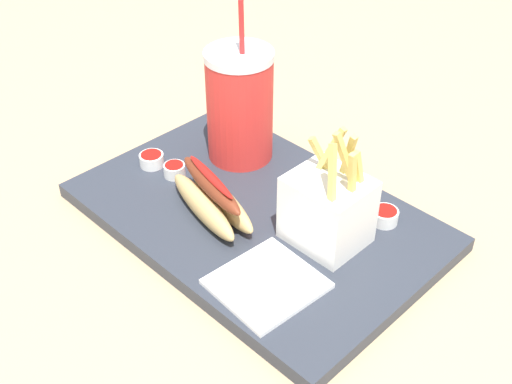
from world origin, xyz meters
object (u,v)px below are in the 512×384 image
object	(u,v)px
hot_dog_1	(212,198)
fries_basket	(328,209)
ketchup_cup_2	(152,159)
soda_cup	(240,105)
ketchup_cup_3	(174,169)
napkin_stack	(267,284)
ketchup_cup_1	(385,215)

from	to	relation	value
hot_dog_1	fries_basket	bearing A→B (deg)	26.28
fries_basket	ketchup_cup_2	size ratio (longest dim) A/B	4.56
soda_cup	hot_dog_1	size ratio (longest dim) A/B	1.46
soda_cup	fries_basket	bearing A→B (deg)	-14.56
ketchup_cup_3	napkin_stack	xyz separation A→B (m)	(0.24, -0.06, -0.01)
fries_basket	hot_dog_1	xyz separation A→B (m)	(-0.14, -0.07, -0.02)
soda_cup	fries_basket	distance (m)	0.22
ketchup_cup_2	ketchup_cup_1	bearing A→B (deg)	22.95
soda_cup	ketchup_cup_2	bearing A→B (deg)	-122.69
fries_basket	ketchup_cup_1	world-z (taller)	fries_basket
ketchup_cup_2	ketchup_cup_3	xyz separation A→B (m)	(0.04, 0.01, -0.00)
ketchup_cup_3	napkin_stack	world-z (taller)	ketchup_cup_3
soda_cup	ketchup_cup_1	world-z (taller)	soda_cup
hot_dog_1	ketchup_cup_2	size ratio (longest dim) A/B	4.65
soda_cup	ketchup_cup_3	xyz separation A→B (m)	(-0.03, -0.10, -0.07)
ketchup_cup_3	napkin_stack	size ratio (longest dim) A/B	0.27
napkin_stack	ketchup_cup_2	bearing A→B (deg)	168.91
hot_dog_1	ketchup_cup_2	world-z (taller)	hot_dog_1
ketchup_cup_1	ketchup_cup_3	xyz separation A→B (m)	(-0.27, -0.12, -0.00)
soda_cup	napkin_stack	xyz separation A→B (m)	(0.21, -0.16, -0.08)
fries_basket	napkin_stack	size ratio (longest dim) A/B	1.40
ketchup_cup_2	ketchup_cup_3	world-z (taller)	same
fries_basket	ketchup_cup_3	bearing A→B (deg)	-168.55
fries_basket	ketchup_cup_3	xyz separation A→B (m)	(-0.24, -0.05, -0.04)
soda_cup	ketchup_cup_3	distance (m)	0.13
fries_basket	ketchup_cup_3	size ratio (longest dim) A/B	5.22
soda_cup	ketchup_cup_2	distance (m)	0.15
ketchup_cup_2	hot_dog_1	bearing A→B (deg)	-4.89
soda_cup	napkin_stack	world-z (taller)	soda_cup
hot_dog_1	ketchup_cup_3	xyz separation A→B (m)	(-0.10, 0.02, -0.01)
ketchup_cup_1	ketchup_cup_2	xyz separation A→B (m)	(-0.31, -0.13, -0.00)
soda_cup	ketchup_cup_1	xyz separation A→B (m)	(0.24, 0.02, -0.07)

